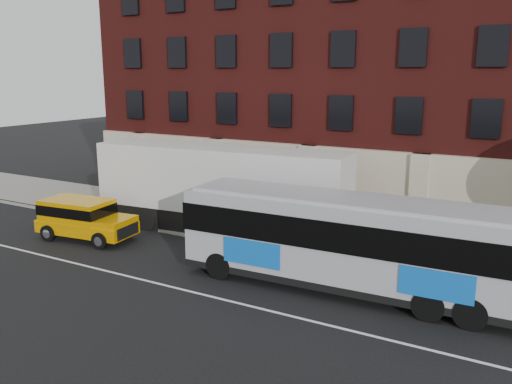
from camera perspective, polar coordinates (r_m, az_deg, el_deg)
The scene contains 9 objects.
ground at distance 20.50m, azimuth -8.59°, elevation -10.66°, with size 120.00×120.00×0.00m, color black.
sidewalk at distance 27.64m, azimuth 3.00°, elevation -4.14°, with size 60.00×6.00×0.15m, color gray.
kerb at distance 25.12m, azimuth -0.09°, elevation -5.87°, with size 60.00×0.25×0.15m, color gray.
lane_line at distance 20.86m, azimuth -7.73°, elevation -10.19°, with size 60.00×0.12×0.01m, color white.
building at distance 33.74m, azimuth 9.32°, elevation 11.70°, with size 30.00×12.10×15.00m.
sign_pole at distance 29.83m, azimuth -14.28°, elevation -0.53°, with size 0.30×0.20×2.50m.
city_bus at distance 20.22m, azimuth 10.15°, elevation -5.06°, with size 13.20×3.30×3.59m.
yellow_suv at distance 27.66m, azimuth -17.87°, elevation -2.51°, with size 5.19×2.66×1.94m.
shipping_container at distance 27.19m, azimuth -3.83°, elevation 0.12°, with size 13.34×3.80×4.38m.
Camera 1 is at (11.81, -14.67, 8.08)m, focal length 37.83 mm.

